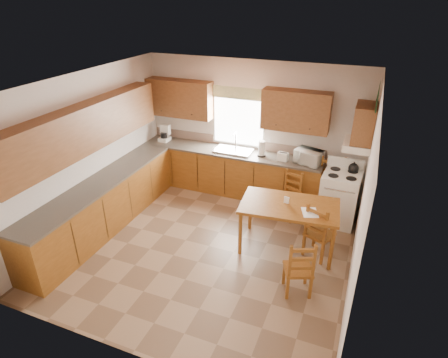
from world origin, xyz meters
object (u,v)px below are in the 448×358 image
at_px(microwave, 309,157).
at_px(chair_far_right, 331,189).
at_px(stove, 339,198).
at_px(chair_near_left, 320,231).
at_px(dining_table, 288,226).
at_px(chair_near_right, 298,266).
at_px(chair_far_left, 289,196).

relative_size(microwave, chair_far_right, 0.41).
height_order(stove, chair_near_left, stove).
bearing_deg(dining_table, chair_far_right, 63.11).
bearing_deg(dining_table, microwave, 83.87).
xyz_separation_m(microwave, chair_near_right, (0.36, -2.41, -0.61)).
relative_size(dining_table, chair_far_right, 1.38).
distance_m(stove, dining_table, 1.33).
height_order(chair_near_left, chair_far_right, chair_far_right).
relative_size(chair_far_left, chair_far_right, 0.81).
relative_size(dining_table, chair_near_right, 1.71).
distance_m(dining_table, chair_far_right, 1.40).
xyz_separation_m(microwave, chair_near_left, (0.51, -1.48, -0.59)).
xyz_separation_m(microwave, chair_far_left, (-0.21, -0.53, -0.61)).
bearing_deg(stove, dining_table, -117.37).
bearing_deg(chair_far_right, stove, -54.47).
relative_size(stove, chair_far_right, 0.86).
xyz_separation_m(dining_table, chair_near_left, (0.51, -0.02, 0.06)).
height_order(stove, chair_far_left, stove).
xyz_separation_m(stove, chair_near_right, (-0.31, -2.09, -0.03)).
bearing_deg(stove, chair_near_right, -95.05).
bearing_deg(chair_far_right, chair_near_right, -104.95).
xyz_separation_m(chair_near_right, chair_far_right, (0.13, 2.25, 0.11)).
bearing_deg(stove, microwave, 157.60).
xyz_separation_m(dining_table, chair_near_right, (0.37, -0.95, 0.04)).
distance_m(stove, chair_far_right, 0.25).
bearing_deg(microwave, chair_far_left, -95.74).
xyz_separation_m(chair_near_left, chair_far_left, (-0.72, 0.95, -0.02)).
height_order(chair_far_left, chair_far_right, chair_far_right).
bearing_deg(chair_near_right, chair_near_left, -121.50).
height_order(microwave, dining_table, microwave).
bearing_deg(chair_far_left, chair_near_left, -36.39).
xyz_separation_m(microwave, dining_table, (-0.01, -1.46, -0.65)).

